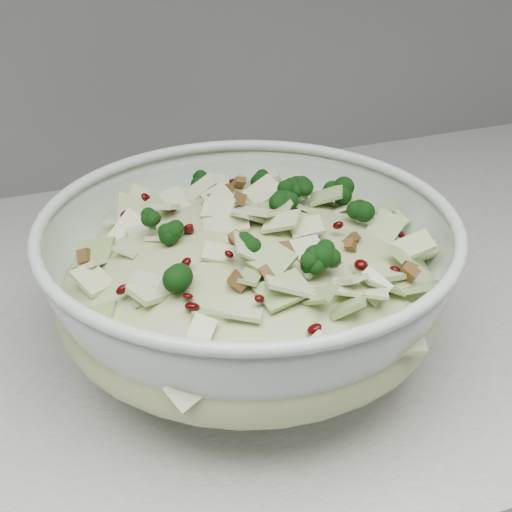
{
  "coord_description": "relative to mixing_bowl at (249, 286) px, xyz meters",
  "views": [
    {
      "loc": [
        -0.53,
        1.17,
        1.26
      ],
      "look_at": [
        -0.36,
        1.6,
        0.99
      ],
      "focal_mm": 50.0,
      "sensor_mm": 36.0,
      "label": 1
    }
  ],
  "objects": [
    {
      "name": "counter",
      "position": [
        0.37,
        0.1,
        -0.51
      ],
      "size": [
        3.6,
        0.6,
        0.9
      ],
      "primitive_type": "cube",
      "color": "silver",
      "rests_on": "floor"
    },
    {
      "name": "mixing_bowl",
      "position": [
        0.0,
        0.0,
        0.0
      ],
      "size": [
        0.36,
        0.36,
        0.12
      ],
      "rotation": [
        0.0,
        0.0,
        0.17
      ],
      "color": "silver",
      "rests_on": "counter"
    },
    {
      "name": "salad",
      "position": [
        -0.0,
        0.0,
        0.02
      ],
      "size": [
        0.34,
        0.34,
        0.12
      ],
      "rotation": [
        0.0,
        0.0,
        -0.22
      ],
      "color": "#C5D08E",
      "rests_on": "mixing_bowl"
    }
  ]
}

